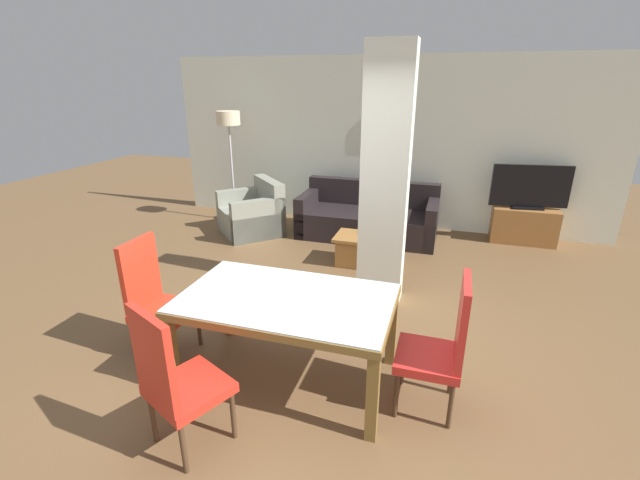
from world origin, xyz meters
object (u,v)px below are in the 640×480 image
(coffee_table, at_px, (362,250))
(bottle, at_px, (374,228))
(sofa, at_px, (368,219))
(dining_table, at_px, (287,313))
(floor_lamp, at_px, (229,128))
(armchair, at_px, (253,215))
(tv_stand, at_px, (524,225))
(dining_chair_head_right, at_px, (442,344))
(tv_screen, at_px, (530,188))
(dining_chair_head_left, at_px, (154,296))
(dining_chair_near_left, at_px, (175,378))

(coffee_table, height_order, bottle, bottle)
(bottle, bearing_deg, sofa, 105.01)
(dining_table, height_order, floor_lamp, floor_lamp)
(armchair, distance_m, tv_stand, 4.18)
(armchair, bearing_deg, dining_chair_head_right, 178.81)
(bottle, relative_size, tv_screen, 0.20)
(dining_chair_head_right, bearing_deg, dining_table, 90.00)
(dining_chair_head_right, bearing_deg, tv_stand, -14.87)
(dining_table, xyz_separation_m, bottle, (0.22, 2.59, -0.12))
(sofa, bearing_deg, bottle, 105.01)
(bottle, bearing_deg, tv_stand, 34.94)
(floor_lamp, bearing_deg, armchair, -39.19)
(coffee_table, bearing_deg, floor_lamp, 154.43)
(dining_chair_head_left, xyz_separation_m, floor_lamp, (-1.18, 3.68, 1.02))
(coffee_table, height_order, tv_stand, tv_stand)
(tv_stand, bearing_deg, armchair, -168.87)
(dining_chair_head_left, bearing_deg, dining_chair_head_right, 90.00)
(armchair, xyz_separation_m, bottle, (2.06, -0.62, 0.19))
(floor_lamp, bearing_deg, bottle, -22.40)
(tv_stand, bearing_deg, sofa, -169.69)
(tv_screen, bearing_deg, armchair, 3.21)
(coffee_table, relative_size, floor_lamp, 0.38)
(dining_table, bearing_deg, tv_stand, 60.59)
(armchair, height_order, floor_lamp, floor_lamp)
(dining_chair_near_left, distance_m, floor_lamp, 5.10)
(dining_table, relative_size, bottle, 7.49)
(dining_chair_head_right, distance_m, tv_stand, 4.16)
(dining_chair_near_left, xyz_separation_m, dining_chair_head_left, (-0.83, 0.89, 0.00))
(dining_chair_head_left, height_order, sofa, dining_chair_head_left)
(tv_stand, distance_m, floor_lamp, 4.88)
(dining_chair_near_left, height_order, sofa, dining_chair_near_left)
(armchair, bearing_deg, dining_chair_near_left, 154.57)
(dining_chair_head_right, xyz_separation_m, dining_chair_head_left, (-2.44, 0.00, 0.00))
(dining_chair_head_right, height_order, tv_screen, tv_screen)
(dining_table, bearing_deg, tv_screen, 60.59)
(dining_chair_head_right, bearing_deg, bottle, 20.56)
(sofa, relative_size, tv_stand, 2.29)
(tv_stand, xyz_separation_m, tv_screen, (0.00, 0.00, 0.58))
(dining_chair_near_left, bearing_deg, dining_chair_head_right, 53.84)
(sofa, distance_m, coffee_table, 1.13)
(dining_chair_head_left, height_order, coffee_table, dining_chair_head_left)
(sofa, bearing_deg, dining_chair_head_left, 71.60)
(armchair, relative_size, bottle, 5.64)
(dining_chair_near_left, distance_m, tv_stand, 5.60)
(tv_stand, bearing_deg, bottle, -145.06)
(dining_chair_head_left, distance_m, bottle, 2.98)
(armchair, height_order, tv_screen, tv_screen)
(sofa, bearing_deg, dining_table, 90.70)
(dining_table, xyz_separation_m, armchair, (-1.84, 3.21, -0.31))
(dining_chair_near_left, bearing_deg, bottle, 104.42)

